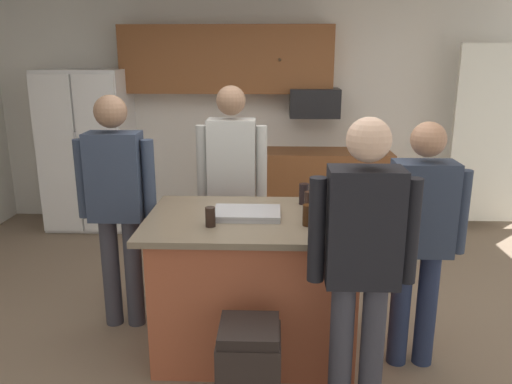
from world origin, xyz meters
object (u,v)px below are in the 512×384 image
Objects in this scene: person_guest_by_door at (420,232)px; tumbler_amber at (304,194)px; refrigerator at (89,150)px; trash_bin at (249,375)px; kitchen_island at (254,283)px; microwave_over_range at (314,103)px; glass_pilsner at (210,217)px; glass_stout_tall at (309,203)px; person_guest_right at (117,197)px; person_elder_center at (232,178)px; person_host_foreground at (362,255)px; serving_tray at (247,213)px; mug_ceramic_white at (324,223)px; glass_short_whisky at (308,215)px.

person_guest_by_door is 10.84× the size of tumbler_amber.
refrigerator is 2.99× the size of trash_bin.
microwave_over_range is at bearing 77.92° from kitchen_island.
glass_stout_tall is (0.63, 0.27, 0.02)m from glass_pilsner.
person_elder_center reaches higher than person_guest_right.
refrigerator is 1.07× the size of person_host_foreground.
person_guest_by_door is 1.11m from serving_tray.
refrigerator is 3.95m from trash_bin.
person_host_foreground is 10.89× the size of glass_stout_tall.
refrigerator is at bearing 130.03° from person_guest_right.
mug_ceramic_white is 0.28× the size of serving_tray.
person_elder_center is at bearing 127.50° from glass_stout_tall.
person_guest_right reaches higher than trash_bin.
glass_short_whisky is at bearing -2.10° from person_guest_right.
person_guest_right is (-1.00, 0.28, 0.52)m from kitchen_island.
person_elder_center is at bearing -29.44° from person_guest_by_door.
mug_ceramic_white is at bearing -29.69° from kitchen_island.
refrigerator reaches higher than person_guest_right.
glass_stout_tall is at bearing 6.96° from person_guest_right.
glass_stout_tall is at bearing 22.81° from person_elder_center.
refrigerator is at bearing 133.71° from glass_stout_tall.
mug_ceramic_white is (-0.14, -2.93, -0.44)m from microwave_over_range.
person_elder_center reaches higher than glass_stout_tall.
glass_stout_tall is at bearing -9.77° from person_guest_by_door.
person_guest_right is at bearing -70.20° from person_elder_center.
tumbler_amber is (0.34, 0.31, 0.55)m from kitchen_island.
refrigerator reaches higher than person_host_foreground.
serving_tray is (0.17, -0.81, -0.04)m from person_elder_center.
person_elder_center is 11.80× the size of tumbler_amber.
person_guest_right is 0.95m from person_elder_center.
mug_ceramic_white is (0.43, -0.25, 0.53)m from kitchen_island.
microwave_over_range is 0.32× the size of person_elder_center.
trash_bin is (-0.43, -0.52, -0.71)m from mug_ceramic_white.
person_host_foreground is at bearing -15.82° from person_guest_right.
person_elder_center is at bearing 121.19° from mug_ceramic_white.
glass_stout_tall is (2.39, -2.50, 0.13)m from refrigerator.
trash_bin is at bearing -113.07° from glass_stout_tall.
microwave_over_range is at bearing 72.60° from person_guest_right.
person_host_foreground is 0.91m from trash_bin.
kitchen_island is at bearing 0.00° from person_guest_by_door.
trash_bin is (-0.36, -0.84, -0.74)m from glass_stout_tall.
kitchen_island is 1.01m from person_elder_center.
mug_ceramic_white is (-0.61, -0.09, 0.08)m from person_guest_by_door.
refrigerator is 1.28× the size of kitchen_island.
microwave_over_range is at bearing 84.38° from tumbler_amber.
person_guest_by_door is at bearing -80.60° from microwave_over_range.
tumbler_amber reaches higher than mug_ceramic_white.
person_host_foreground is 1.72m from person_elder_center.
person_host_foreground is 0.99m from glass_pilsner.
glass_pilsner reaches higher than kitchen_island.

